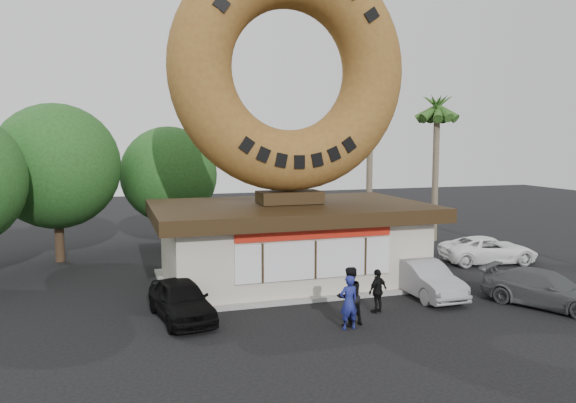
# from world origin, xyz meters

# --- Properties ---
(ground) EXTENTS (90.00, 90.00, 0.00)m
(ground) POSITION_xyz_m (0.00, 0.00, 0.00)
(ground) COLOR black
(ground) RESTS_ON ground
(donut_shop) EXTENTS (11.20, 7.20, 3.80)m
(donut_shop) POSITION_xyz_m (0.00, 5.98, 1.77)
(donut_shop) COLOR beige
(donut_shop) RESTS_ON ground
(giant_donut) EXTENTS (9.82, 2.50, 9.82)m
(giant_donut) POSITION_xyz_m (0.00, 6.00, 8.71)
(giant_donut) COLOR olive
(giant_donut) RESTS_ON donut_shop
(tree_west) EXTENTS (6.00, 6.00, 7.65)m
(tree_west) POSITION_xyz_m (-9.50, 13.00, 4.64)
(tree_west) COLOR #473321
(tree_west) RESTS_ON ground
(tree_mid) EXTENTS (5.20, 5.20, 6.63)m
(tree_mid) POSITION_xyz_m (-4.00, 15.00, 4.02)
(tree_mid) COLOR #473321
(tree_mid) RESTS_ON ground
(palm_near) EXTENTS (2.60, 2.60, 9.75)m
(palm_near) POSITION_xyz_m (7.50, 14.00, 8.41)
(palm_near) COLOR #726651
(palm_near) RESTS_ON ground
(palm_far) EXTENTS (2.60, 2.60, 8.75)m
(palm_far) POSITION_xyz_m (11.00, 12.50, 7.48)
(palm_far) COLOR #726651
(palm_far) RESTS_ON ground
(street_lamp) EXTENTS (2.11, 0.20, 8.00)m
(street_lamp) POSITION_xyz_m (-1.86, 16.00, 4.48)
(street_lamp) COLOR #59595E
(street_lamp) RESTS_ON ground
(person_left) EXTENTS (0.66, 0.46, 1.72)m
(person_left) POSITION_xyz_m (-0.07, -0.29, 0.86)
(person_left) COLOR navy
(person_left) RESTS_ON ground
(person_center) EXTENTS (1.06, 0.90, 1.90)m
(person_center) POSITION_xyz_m (0.10, 0.06, 0.95)
(person_center) COLOR black
(person_center) RESTS_ON ground
(person_right) EXTENTS (0.96, 0.71, 1.52)m
(person_right) POSITION_xyz_m (1.57, 0.99, 0.76)
(person_right) COLOR black
(person_right) RESTS_ON ground
(car_black) EXTENTS (2.13, 4.09, 1.33)m
(car_black) POSITION_xyz_m (-4.95, 2.28, 0.66)
(car_black) COLOR black
(car_black) RESTS_ON ground
(car_silver) EXTENTS (1.44, 4.07, 1.34)m
(car_silver) POSITION_xyz_m (4.20, 2.34, 0.67)
(car_silver) COLOR gray
(car_silver) RESTS_ON ground
(car_grey) EXTENTS (3.64, 4.70, 1.27)m
(car_grey) POSITION_xyz_m (7.57, -0.20, 0.64)
(car_grey) COLOR #545759
(car_grey) RESTS_ON ground
(car_white) EXTENTS (4.87, 2.85, 1.27)m
(car_white) POSITION_xyz_m (10.21, 6.44, 0.64)
(car_white) COLOR white
(car_white) RESTS_ON ground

